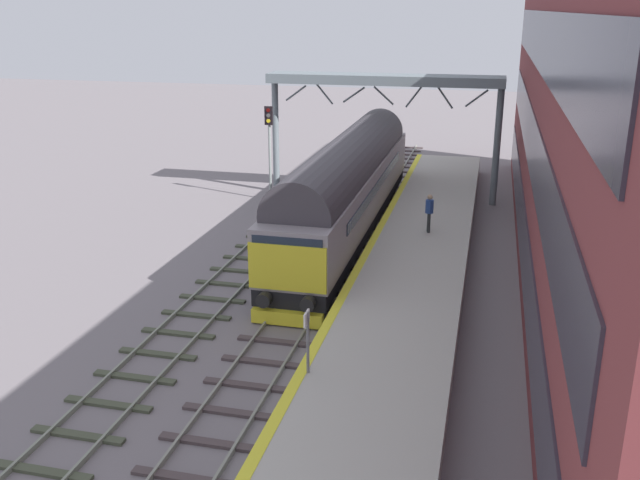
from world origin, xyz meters
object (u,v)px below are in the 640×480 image
Objects in this scene: diesel_locomotive at (348,184)px; signal_post_near at (269,141)px; platform_number_sign at (307,332)px; waiting_passenger at (429,210)px.

signal_post_near is (-5.39, 5.25, 0.77)m from diesel_locomotive.
diesel_locomotive is 14.76m from platform_number_sign.
diesel_locomotive is 12.34× the size of waiting_passenger.
diesel_locomotive is 7.57m from signal_post_near.
waiting_passenger is at bearing -23.79° from diesel_locomotive.
diesel_locomotive is 4.24m from waiting_passenger.
signal_post_near reaches higher than platform_number_sign.
waiting_passenger is (9.24, -6.95, -1.27)m from signal_post_near.
signal_post_near is at bearing 110.19° from platform_number_sign.
signal_post_near is 21.22m from platform_number_sign.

